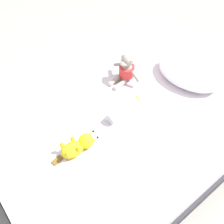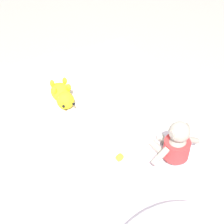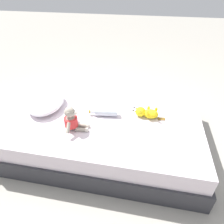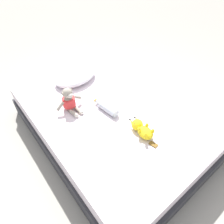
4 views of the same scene
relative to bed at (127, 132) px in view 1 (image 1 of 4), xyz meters
name	(u,v)px [view 1 (image 1 of 4)]	position (x,y,z in m)	size (l,w,h in m)	color
ground_plane	(126,145)	(0.00, 0.00, -0.19)	(16.00, 16.00, 0.00)	#9E998E
bed	(127,132)	(0.00, 0.00, 0.00)	(1.40, 1.98, 0.38)	#2D2D33
pillow	(190,72)	(-0.01, 0.64, 0.25)	(0.60, 0.48, 0.12)	white
plush_monkey	(126,70)	(-0.31, 0.23, 0.29)	(0.29, 0.23, 0.24)	#9E9384
plush_yellow_creature	(78,145)	(0.00, -0.42, 0.24)	(0.12, 0.33, 0.10)	yellow
glass_bottle	(122,110)	(-0.06, -0.02, 0.23)	(0.10, 0.29, 0.08)	silver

